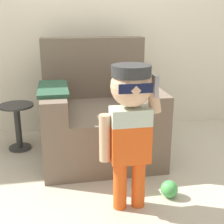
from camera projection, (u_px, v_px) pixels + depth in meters
ground_plane at (112, 159)px, 2.77m from camera, size 10.00×10.00×0.00m
wall_back at (96, 7)px, 3.19m from camera, size 10.00×0.05×2.60m
armchair at (98, 115)px, 2.84m from camera, size 1.00×1.00×1.02m
person_child at (130, 117)px, 1.91m from camera, size 0.39×0.29×0.95m
side_table at (18, 122)px, 2.91m from camera, size 0.32×0.32×0.44m
toy_ball at (169, 189)px, 2.19m from camera, size 0.12×0.12×0.12m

